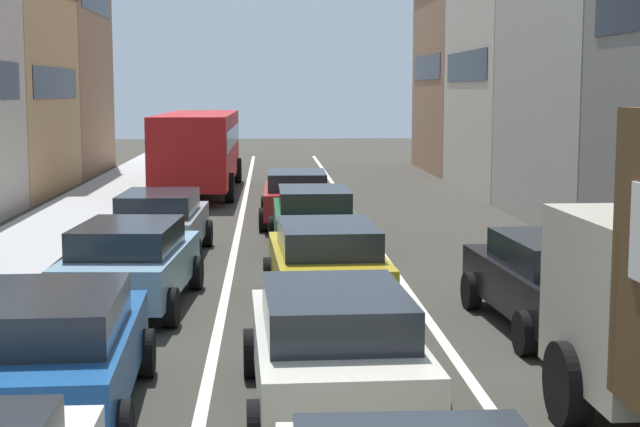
{
  "coord_description": "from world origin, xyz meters",
  "views": [
    {
      "loc": [
        -0.91,
        -4.65,
        3.74
      ],
      "look_at": [
        0.0,
        12.0,
        1.6
      ],
      "focal_mm": 54.13,
      "sensor_mm": 36.0,
      "label": 1
    }
  ],
  "objects_px": {
    "sedan_left_lane_third": "(130,262)",
    "sedan_centre_lane_fifth": "(297,196)",
    "wagon_left_lane_second": "(52,350)",
    "hatchback_centre_lane_third": "(327,263)",
    "sedan_left_lane_fourth": "(160,222)",
    "sedan_right_lane_behind_truck": "(555,280)",
    "sedan_centre_lane_second": "(334,346)",
    "coupe_centre_lane_fourth": "(313,217)",
    "bus_mid_queue_primary": "(199,145)"
  },
  "relations": [
    {
      "from": "sedan_centre_lane_second",
      "to": "coupe_centre_lane_fourth",
      "type": "height_order",
      "value": "same"
    },
    {
      "from": "hatchback_centre_lane_third",
      "to": "coupe_centre_lane_fourth",
      "type": "xyz_separation_m",
      "value": [
        0.06,
        5.9,
        0.0
      ]
    },
    {
      "from": "wagon_left_lane_second",
      "to": "sedan_centre_lane_fifth",
      "type": "height_order",
      "value": "same"
    },
    {
      "from": "hatchback_centre_lane_third",
      "to": "bus_mid_queue_primary",
      "type": "height_order",
      "value": "bus_mid_queue_primary"
    },
    {
      "from": "hatchback_centre_lane_third",
      "to": "sedan_centre_lane_second",
      "type": "bearing_deg",
      "value": 175.08
    },
    {
      "from": "wagon_left_lane_second",
      "to": "sedan_left_lane_fourth",
      "type": "xyz_separation_m",
      "value": [
        0.05,
        10.7,
        0.0
      ]
    },
    {
      "from": "sedan_centre_lane_second",
      "to": "sedan_centre_lane_fifth",
      "type": "bearing_deg",
      "value": -2.28
    },
    {
      "from": "hatchback_centre_lane_third",
      "to": "sedan_left_lane_fourth",
      "type": "relative_size",
      "value": 1.0
    },
    {
      "from": "sedan_centre_lane_fifth",
      "to": "sedan_right_lane_behind_truck",
      "type": "distance_m",
      "value": 12.74
    },
    {
      "from": "wagon_left_lane_second",
      "to": "sedan_left_lane_third",
      "type": "xyz_separation_m",
      "value": [
        0.09,
        5.68,
        0.0
      ]
    },
    {
      "from": "sedan_right_lane_behind_truck",
      "to": "bus_mid_queue_primary",
      "type": "xyz_separation_m",
      "value": [
        -6.97,
        20.72,
        0.96
      ]
    },
    {
      "from": "hatchback_centre_lane_third",
      "to": "sedan_left_lane_fourth",
      "type": "bearing_deg",
      "value": 30.71
    },
    {
      "from": "sedan_centre_lane_fifth",
      "to": "sedan_right_lane_behind_truck",
      "type": "height_order",
      "value": "same"
    },
    {
      "from": "sedan_left_lane_third",
      "to": "coupe_centre_lane_fourth",
      "type": "xyz_separation_m",
      "value": [
        3.43,
        5.65,
        0.0
      ]
    },
    {
      "from": "bus_mid_queue_primary",
      "to": "hatchback_centre_lane_third",
      "type": "bearing_deg",
      "value": -169.11
    },
    {
      "from": "sedan_centre_lane_fifth",
      "to": "sedan_right_lane_behind_truck",
      "type": "xyz_separation_m",
      "value": [
        3.67,
        -12.2,
        0.0
      ]
    },
    {
      "from": "wagon_left_lane_second",
      "to": "sedan_left_lane_third",
      "type": "bearing_deg",
      "value": -3.17
    },
    {
      "from": "sedan_centre_lane_second",
      "to": "sedan_left_lane_fourth",
      "type": "xyz_separation_m",
      "value": [
        -3.17,
        10.69,
        0.0
      ]
    },
    {
      "from": "sedan_left_lane_fourth",
      "to": "bus_mid_queue_primary",
      "type": "height_order",
      "value": "bus_mid_queue_primary"
    },
    {
      "from": "coupe_centre_lane_fourth",
      "to": "bus_mid_queue_primary",
      "type": "xyz_separation_m",
      "value": [
        -3.56,
        13.14,
        0.96
      ]
    },
    {
      "from": "sedan_centre_lane_second",
      "to": "sedan_left_lane_third",
      "type": "distance_m",
      "value": 6.48
    },
    {
      "from": "sedan_right_lane_behind_truck",
      "to": "coupe_centre_lane_fourth",
      "type": "bearing_deg",
      "value": 21.25
    },
    {
      "from": "coupe_centre_lane_fourth",
      "to": "sedan_right_lane_behind_truck",
      "type": "bearing_deg",
      "value": -156.12
    },
    {
      "from": "hatchback_centre_lane_third",
      "to": "sedan_left_lane_fourth",
      "type": "height_order",
      "value": "same"
    },
    {
      "from": "wagon_left_lane_second",
      "to": "sedan_left_lane_fourth",
      "type": "relative_size",
      "value": 1.0
    },
    {
      "from": "bus_mid_queue_primary",
      "to": "sedan_left_lane_third",
      "type": "bearing_deg",
      "value": -179.16
    },
    {
      "from": "coupe_centre_lane_fourth",
      "to": "sedan_centre_lane_fifth",
      "type": "height_order",
      "value": "same"
    },
    {
      "from": "bus_mid_queue_primary",
      "to": "wagon_left_lane_second",
      "type": "bearing_deg",
      "value": -179.46
    },
    {
      "from": "sedan_centre_lane_second",
      "to": "sedan_left_lane_third",
      "type": "xyz_separation_m",
      "value": [
        -3.13,
        5.67,
        0.0
      ]
    },
    {
      "from": "sedan_centre_lane_fifth",
      "to": "bus_mid_queue_primary",
      "type": "relative_size",
      "value": 0.41
    },
    {
      "from": "bus_mid_queue_primary",
      "to": "sedan_centre_lane_fifth",
      "type": "bearing_deg",
      "value": -158.31
    },
    {
      "from": "sedan_left_lane_third",
      "to": "sedan_centre_lane_fifth",
      "type": "height_order",
      "value": "same"
    },
    {
      "from": "sedan_centre_lane_second",
      "to": "sedan_right_lane_behind_truck",
      "type": "height_order",
      "value": "same"
    },
    {
      "from": "hatchback_centre_lane_third",
      "to": "sedan_centre_lane_fifth",
      "type": "xyz_separation_m",
      "value": [
        -0.19,
        10.52,
        0.0
      ]
    },
    {
      "from": "wagon_left_lane_second",
      "to": "hatchback_centre_lane_third",
      "type": "height_order",
      "value": "same"
    },
    {
      "from": "sedan_centre_lane_second",
      "to": "sedan_left_lane_fourth",
      "type": "relative_size",
      "value": 1.0
    },
    {
      "from": "sedan_centre_lane_second",
      "to": "coupe_centre_lane_fourth",
      "type": "bearing_deg",
      "value": -3.62
    },
    {
      "from": "sedan_centre_lane_second",
      "to": "sedan_left_lane_fourth",
      "type": "bearing_deg",
      "value": 14.44
    },
    {
      "from": "hatchback_centre_lane_third",
      "to": "sedan_right_lane_behind_truck",
      "type": "bearing_deg",
      "value": -118.13
    },
    {
      "from": "wagon_left_lane_second",
      "to": "sedan_left_lane_third",
      "type": "relative_size",
      "value": 0.99
    },
    {
      "from": "bus_mid_queue_primary",
      "to": "sedan_centre_lane_second",
      "type": "bearing_deg",
      "value": -171.96
    },
    {
      "from": "sedan_centre_lane_second",
      "to": "bus_mid_queue_primary",
      "type": "height_order",
      "value": "bus_mid_queue_primary"
    },
    {
      "from": "coupe_centre_lane_fourth",
      "to": "sedan_centre_lane_second",
      "type": "bearing_deg",
      "value": 178.07
    },
    {
      "from": "sedan_centre_lane_second",
      "to": "sedan_right_lane_behind_truck",
      "type": "distance_m",
      "value": 5.28
    },
    {
      "from": "sedan_centre_lane_fifth",
      "to": "coupe_centre_lane_fourth",
      "type": "bearing_deg",
      "value": -176.19
    },
    {
      "from": "hatchback_centre_lane_third",
      "to": "sedan_left_lane_third",
      "type": "height_order",
      "value": "same"
    },
    {
      "from": "coupe_centre_lane_fourth",
      "to": "bus_mid_queue_primary",
      "type": "relative_size",
      "value": 0.41
    },
    {
      "from": "wagon_left_lane_second",
      "to": "sedan_right_lane_behind_truck",
      "type": "bearing_deg",
      "value": -63.84
    },
    {
      "from": "wagon_left_lane_second",
      "to": "hatchback_centre_lane_third",
      "type": "bearing_deg",
      "value": -34.8
    },
    {
      "from": "sedan_centre_lane_second",
      "to": "sedan_centre_lane_fifth",
      "type": "distance_m",
      "value": 15.95
    }
  ]
}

